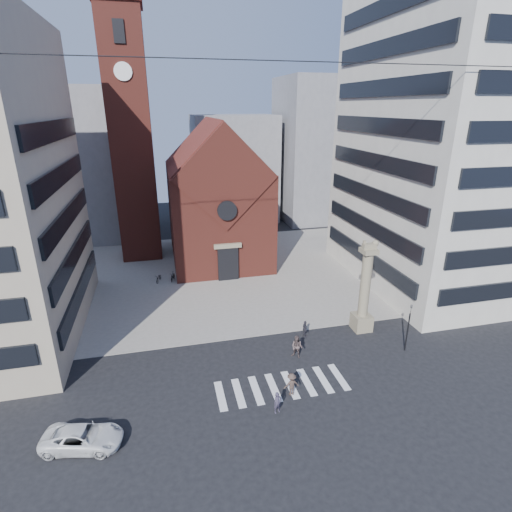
% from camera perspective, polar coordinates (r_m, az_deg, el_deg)
% --- Properties ---
extents(ground, '(120.00, 120.00, 0.00)m').
position_cam_1_polar(ground, '(33.15, 1.20, -15.07)').
color(ground, black).
rests_on(ground, ground).
extents(piazza, '(46.00, 30.00, 0.05)m').
position_cam_1_polar(piazza, '(49.47, -4.36, -2.41)').
color(piazza, '#9B958D').
rests_on(piazza, ground).
extents(zebra_crossing, '(10.20, 3.20, 0.01)m').
position_cam_1_polar(zebra_crossing, '(30.98, 3.71, -18.04)').
color(zebra_crossing, white).
rests_on(zebra_crossing, ground).
extents(church, '(12.00, 16.65, 18.00)m').
position_cam_1_polar(church, '(52.76, -5.68, 8.10)').
color(church, maroon).
rests_on(church, ground).
extents(campanile, '(5.50, 5.50, 31.20)m').
position_cam_1_polar(campanile, '(54.22, -17.39, 15.93)').
color(campanile, maroon).
rests_on(campanile, ground).
extents(building_right, '(18.00, 22.00, 32.00)m').
position_cam_1_polar(building_right, '(49.12, 26.51, 14.67)').
color(building_right, beige).
rests_on(building_right, ground).
extents(bg_block_left, '(16.00, 14.00, 22.00)m').
position_cam_1_polar(bg_block_left, '(67.81, -25.04, 11.69)').
color(bg_block_left, gray).
rests_on(bg_block_left, ground).
extents(bg_block_mid, '(14.00, 12.00, 18.00)m').
position_cam_1_polar(bg_block_mid, '(72.92, -3.21, 12.45)').
color(bg_block_mid, gray).
rests_on(bg_block_mid, ground).
extents(bg_block_right, '(16.00, 14.00, 24.00)m').
position_cam_1_polar(bg_block_right, '(74.28, 9.83, 14.67)').
color(bg_block_right, gray).
rests_on(bg_block_right, ground).
extents(lion_column, '(1.63, 1.60, 8.68)m').
position_cam_1_polar(lion_column, '(37.16, 15.21, -5.45)').
color(lion_column, gray).
rests_on(lion_column, ground).
extents(traffic_light, '(0.13, 0.16, 4.30)m').
position_cam_1_polar(traffic_light, '(35.71, 20.91, -9.40)').
color(traffic_light, black).
rests_on(traffic_light, ground).
extents(white_car, '(5.07, 3.12, 1.31)m').
position_cam_1_polar(white_car, '(28.34, -23.55, -22.71)').
color(white_car, silver).
rests_on(white_car, ground).
extents(pedestrian_0, '(0.66, 0.53, 1.56)m').
position_cam_1_polar(pedestrian_0, '(28.41, 3.10, -20.20)').
color(pedestrian_0, '#373245').
rests_on(pedestrian_0, ground).
extents(pedestrian_1, '(1.22, 1.21, 1.98)m').
position_cam_1_polar(pedestrian_1, '(33.42, 5.87, -12.80)').
color(pedestrian_1, '#524341').
rests_on(pedestrian_1, ground).
extents(pedestrian_2, '(0.42, 0.92, 1.55)m').
position_cam_1_polar(pedestrian_2, '(36.29, 7.00, -10.31)').
color(pedestrian_2, '#2B2A32').
rests_on(pedestrian_2, ground).
extents(pedestrian_3, '(1.17, 0.73, 1.75)m').
position_cam_1_polar(pedestrian_3, '(29.79, 5.09, -17.77)').
color(pedestrian_3, '#44342D').
rests_on(pedestrian_3, ground).
extents(scooter_0, '(1.06, 1.84, 0.91)m').
position_cam_1_polar(scooter_0, '(48.09, -13.73, -3.06)').
color(scooter_0, black).
rests_on(scooter_0, piazza).
extents(scooter_1, '(0.92, 1.75, 1.01)m').
position_cam_1_polar(scooter_1, '(48.06, -11.82, -2.84)').
color(scooter_1, black).
rests_on(scooter_1, piazza).
extents(scooter_2, '(1.06, 1.84, 0.91)m').
position_cam_1_polar(scooter_2, '(48.12, -9.90, -2.74)').
color(scooter_2, black).
rests_on(scooter_2, piazza).
extents(scooter_3, '(0.92, 1.75, 1.01)m').
position_cam_1_polar(scooter_3, '(48.20, -8.00, -2.52)').
color(scooter_3, black).
rests_on(scooter_3, piazza).
extents(scooter_4, '(1.06, 1.84, 0.91)m').
position_cam_1_polar(scooter_4, '(48.37, -6.11, -2.41)').
color(scooter_4, black).
rests_on(scooter_4, piazza).
extents(scooter_5, '(0.92, 1.75, 1.01)m').
position_cam_1_polar(scooter_5, '(48.55, -4.23, -2.19)').
color(scooter_5, black).
rests_on(scooter_5, piazza).
extents(scooter_6, '(1.06, 1.84, 0.91)m').
position_cam_1_polar(scooter_6, '(48.82, -2.37, -2.08)').
color(scooter_6, black).
rests_on(scooter_6, piazza).
extents(scooter_7, '(0.92, 1.75, 1.01)m').
position_cam_1_polar(scooter_7, '(49.11, -0.53, -1.86)').
color(scooter_7, black).
rests_on(scooter_7, piazza).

